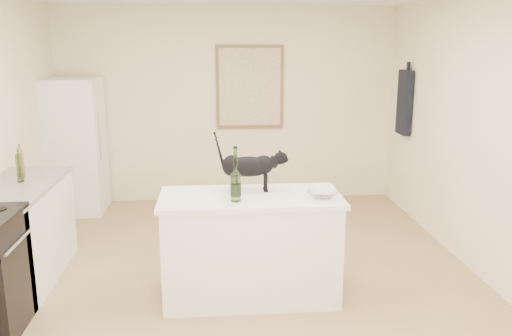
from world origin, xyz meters
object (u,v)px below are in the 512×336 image
Objects in this scene: wine_bottle at (236,177)px; glass_bowl at (323,194)px; fridge at (75,146)px; black_cat at (248,169)px.

wine_bottle is 1.58× the size of glass_bowl.
black_cat is (2.04, -2.41, 0.24)m from fridge.
black_cat is 2.20× the size of glass_bowl.
fridge is at bearing 125.44° from wine_bottle.
fridge is 6.87× the size of glass_bowl.
fridge is 3.17m from black_cat.
black_cat is 1.39× the size of wine_bottle.
glass_bowl is at bearing -45.42° from fridge.
wine_bottle reaches higher than glass_bowl.
wine_bottle is at bearing -54.56° from fridge.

